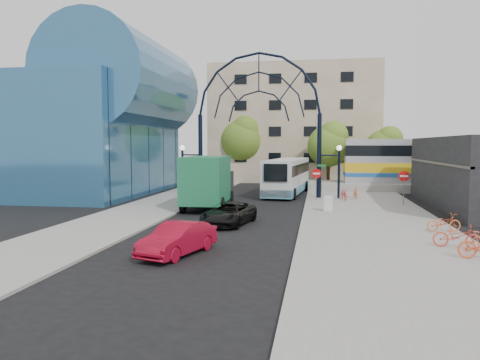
% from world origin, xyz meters
% --- Properties ---
extents(ground, '(120.00, 120.00, 0.00)m').
position_xyz_m(ground, '(0.00, 0.00, 0.00)').
color(ground, black).
rests_on(ground, ground).
extents(sidewalk_east, '(8.00, 56.00, 0.12)m').
position_xyz_m(sidewalk_east, '(8.00, 4.00, 0.06)').
color(sidewalk_east, gray).
rests_on(sidewalk_east, ground).
extents(plaza_west, '(5.00, 50.00, 0.12)m').
position_xyz_m(plaza_west, '(-6.50, 6.00, 0.06)').
color(plaza_west, gray).
rests_on(plaza_west, ground).
extents(gateway_arch, '(13.64, 0.44, 12.10)m').
position_xyz_m(gateway_arch, '(0.00, 14.00, 8.56)').
color(gateway_arch, black).
rests_on(gateway_arch, ground).
extents(stop_sign, '(0.80, 0.07, 2.50)m').
position_xyz_m(stop_sign, '(4.80, 12.00, 1.99)').
color(stop_sign, slate).
rests_on(stop_sign, sidewalk_east).
extents(do_not_enter_sign, '(0.76, 0.07, 2.48)m').
position_xyz_m(do_not_enter_sign, '(11.00, 10.00, 1.98)').
color(do_not_enter_sign, slate).
rests_on(do_not_enter_sign, sidewalk_east).
extents(street_name_sign, '(0.70, 0.70, 2.80)m').
position_xyz_m(street_name_sign, '(5.20, 12.60, 2.13)').
color(street_name_sign, slate).
rests_on(street_name_sign, sidewalk_east).
extents(sandwich_board, '(0.55, 0.61, 0.99)m').
position_xyz_m(sandwich_board, '(5.60, 5.98, 0.74)').
color(sandwich_board, white).
rests_on(sandwich_board, sidewalk_east).
extents(transit_hall, '(16.50, 18.00, 14.50)m').
position_xyz_m(transit_hall, '(-15.30, 15.00, 6.70)').
color(transit_hall, '#2E638D').
rests_on(transit_hall, ground).
extents(commercial_block_east, '(6.00, 16.00, 5.00)m').
position_xyz_m(commercial_block_east, '(16.00, 10.00, 2.50)').
color(commercial_block_east, black).
rests_on(commercial_block_east, ground).
extents(apartment_block, '(20.00, 12.10, 14.00)m').
position_xyz_m(apartment_block, '(2.00, 34.97, 7.00)').
color(apartment_block, tan).
rests_on(apartment_block, ground).
extents(train_platform, '(32.00, 5.00, 0.80)m').
position_xyz_m(train_platform, '(20.00, 22.00, 0.40)').
color(train_platform, gray).
rests_on(train_platform, ground).
extents(tree_north_a, '(4.48, 4.48, 7.00)m').
position_xyz_m(tree_north_a, '(6.12, 25.93, 4.61)').
color(tree_north_a, '#382314').
rests_on(tree_north_a, ground).
extents(tree_north_b, '(5.12, 5.12, 8.00)m').
position_xyz_m(tree_north_b, '(-3.88, 29.93, 5.27)').
color(tree_north_b, '#382314').
rests_on(tree_north_b, ground).
extents(tree_north_c, '(4.16, 4.16, 6.50)m').
position_xyz_m(tree_north_c, '(12.12, 27.93, 4.28)').
color(tree_north_c, '#382314').
rests_on(tree_north_c, ground).
extents(city_bus, '(3.62, 11.72, 3.17)m').
position_xyz_m(city_bus, '(2.19, 17.43, 1.66)').
color(city_bus, silver).
rests_on(city_bus, ground).
extents(green_truck, '(3.08, 7.37, 3.66)m').
position_xyz_m(green_truck, '(-2.63, 6.91, 1.83)').
color(green_truck, black).
rests_on(green_truck, ground).
extents(black_suv, '(2.83, 4.82, 1.26)m').
position_xyz_m(black_suv, '(0.04, 0.54, 0.63)').
color(black_suv, black).
rests_on(black_suv, ground).
extents(red_sedan, '(2.52, 4.27, 1.33)m').
position_xyz_m(red_sedan, '(-0.63, -6.88, 0.66)').
color(red_sedan, maroon).
rests_on(red_sedan, ground).
extents(bike_near_a, '(0.92, 1.88, 0.95)m').
position_xyz_m(bike_near_a, '(6.97, 12.91, 0.59)').
color(bike_near_a, red).
rests_on(bike_near_a, sidewalk_east).
extents(bike_near_b, '(0.51, 1.50, 0.89)m').
position_xyz_m(bike_near_b, '(7.94, 13.86, 0.56)').
color(bike_near_b, '#E4562D').
rests_on(bike_near_b, sidewalk_east).
extents(bike_far_a, '(1.86, 1.07, 0.93)m').
position_xyz_m(bike_far_a, '(11.14, -0.41, 0.58)').
color(bike_far_a, '#DE5C2C').
rests_on(bike_far_a, sidewalk_east).
extents(bike_far_c, '(2.00, 1.13, 1.00)m').
position_xyz_m(bike_far_c, '(10.71, -4.20, 0.62)').
color(bike_far_c, '#DD402C').
rests_on(bike_far_c, sidewalk_east).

